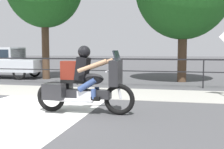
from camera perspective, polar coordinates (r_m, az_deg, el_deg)
name	(u,v)px	position (r m, az deg, el deg)	size (l,w,h in m)	color
ground_plane	(1,112)	(7.23, -21.67, -7.07)	(120.00, 120.00, 0.00)	#424244
sidewalk_band	(58,91)	(10.17, -10.82, -3.35)	(44.00, 2.40, 0.01)	#99968E
crosswalk_band	(14,115)	(6.81, -19.22, -7.71)	(3.22, 6.00, 0.01)	silver
fence_railing	(77,64)	(11.90, -7.14, 2.19)	(36.00, 0.05, 1.13)	black
motorcycle	(83,83)	(6.53, -5.88, -1.73)	(2.37, 0.76, 1.57)	black
parked_car	(2,60)	(15.90, -21.41, 2.68)	(4.29, 1.71, 1.60)	#B7BCC4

